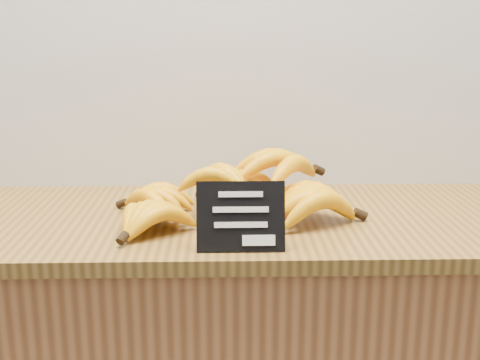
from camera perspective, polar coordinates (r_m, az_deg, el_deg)
counter_top at (r=1.32m, az=-0.05°, el=-3.90°), size 1.41×0.54×0.03m
chalkboard_sign at (r=1.09m, az=0.07°, el=-3.50°), size 0.16×0.04×0.13m
banana_pile at (r=1.29m, az=0.07°, el=-1.20°), size 0.56×0.38×0.13m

